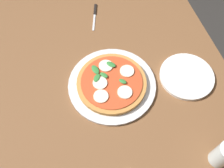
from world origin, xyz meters
name	(u,v)px	position (x,y,z in m)	size (l,w,h in m)	color
ground_plane	(115,143)	(0.00, 0.00, 0.00)	(6.00, 6.00, 0.00)	#2D2B28
dining_table	(116,98)	(0.00, 0.00, 0.63)	(1.27, 0.93, 0.74)	brown
serving_tray	(112,85)	(0.01, 0.02, 0.74)	(0.34, 0.34, 0.01)	silver
pizza	(112,83)	(0.01, 0.02, 0.76)	(0.27, 0.27, 0.03)	#C6843F
plate_white	(187,76)	(-0.04, -0.28, 0.74)	(0.21, 0.21, 0.01)	white
knife	(95,14)	(0.40, -0.01, 0.74)	(0.16, 0.06, 0.01)	black
glass_cup	(223,155)	(-0.36, -0.24, 0.79)	(0.06, 0.06, 0.11)	silver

